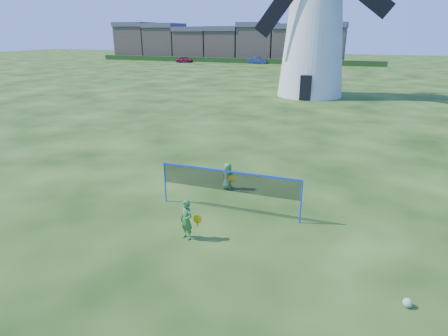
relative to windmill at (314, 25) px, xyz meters
The scene contains 10 objects.
ground 28.09m from the windmill, 89.47° to the right, with size 220.00×220.00×0.00m, color black.
windmill is the anchor object (origin of this frame).
badminton_net 27.68m from the windmill, 88.41° to the right, with size 5.05×0.05×1.55m.
player_girl 29.89m from the windmill, 89.74° to the right, with size 0.69×0.47×1.28m.
player_boy 25.94m from the windmill, 89.87° to the right, with size 0.67×0.48×1.11m.
play_ball 31.64m from the windmill, 78.39° to the right, with size 0.22×0.22×0.22m, color green.
terraced_houses 51.53m from the windmill, 119.68° to the left, with size 53.14×8.40×8.33m.
hedge 44.83m from the windmill, 119.32° to the left, with size 62.00×0.80×1.00m, color #193814.
car_left 47.38m from the windmill, 130.83° to the left, with size 1.47×3.66×1.25m, color maroon.
car_right 42.03m from the windmill, 111.93° to the left, with size 1.40×4.01×1.32m, color navy.
Camera 1 is at (4.32, -11.01, 5.98)m, focal length 29.66 mm.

